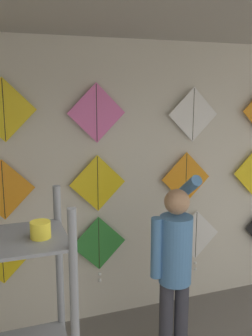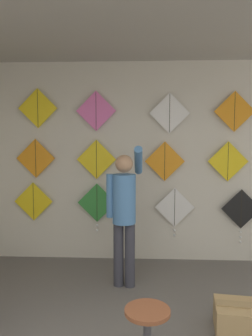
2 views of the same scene
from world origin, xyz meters
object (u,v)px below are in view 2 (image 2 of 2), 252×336
(kite_2, at_px, (175,209))
(kite_3, at_px, (241,212))
(kite_1, at_px, (97,204))
(kite_4, at_px, (36,158))
(kite_6, at_px, (165,161))
(kite_7, at_px, (228,161))
(shopkeeper, at_px, (124,208))
(kite_11, at_px, (235,111))
(kite_9, at_px, (96,111))
(cardboard_box, at_px, (240,319))
(kite_8, at_px, (38,108))
(kite_0, at_px, (33,201))
(kite_5, at_px, (96,159))
(stool, at_px, (147,323))
(kite_10, at_px, (170,113))

(kite_2, xyz_separation_m, kite_3, (0.92, -0.00, -0.03))
(kite_1, height_order, kite_2, kite_1)
(kite_4, xyz_separation_m, kite_6, (1.82, 0.00, -0.03))
(kite_7, bearing_deg, kite_4, 180.00)
(shopkeeper, bearing_deg, kite_11, 35.87)
(kite_6, xyz_separation_m, kite_9, (-0.95, 0.00, 0.69))
(shopkeeper, height_order, cardboard_box, shopkeeper)
(kite_1, xyz_separation_m, kite_8, (-0.82, 0.00, 1.35))
(shopkeeper, bearing_deg, kite_7, 37.07)
(kite_0, relative_size, kite_9, 1.00)
(kite_2, distance_m, kite_4, 2.09)
(shopkeeper, bearing_deg, kite_5, 125.07)
(shopkeeper, height_order, kite_7, kite_7)
(kite_1, xyz_separation_m, kite_5, (-0.00, 0.00, 0.64))
(stool, height_order, kite_5, kite_5)
(cardboard_box, distance_m, kite_11, 2.63)
(kite_9, bearing_deg, kite_8, 180.00)
(kite_2, relative_size, kite_7, 1.25)
(kite_5, xyz_separation_m, kite_9, (-0.00, 0.00, 0.67))
(cardboard_box, relative_size, kite_9, 0.88)
(kite_0, relative_size, kite_4, 1.00)
(kite_2, bearing_deg, stool, -100.42)
(stool, relative_size, kite_0, 0.92)
(kite_1, xyz_separation_m, kite_6, (0.95, 0.00, 0.62))
(kite_8, bearing_deg, kite_10, 0.00)
(kite_3, distance_m, kite_7, 0.73)
(shopkeeper, xyz_separation_m, kite_7, (1.39, 0.81, 0.49))
(kite_5, relative_size, kite_7, 1.00)
(stool, bearing_deg, kite_11, 62.08)
(kite_2, xyz_separation_m, kite_9, (-1.10, 0.00, 1.37))
(shopkeeper, relative_size, kite_8, 2.99)
(kite_2, bearing_deg, kite_5, 179.96)
(cardboard_box, bearing_deg, kite_9, 131.80)
(stool, height_order, kite_3, kite_3)
(stool, bearing_deg, kite_4, 124.08)
(kite_7, height_order, kite_11, kite_11)
(kite_3, height_order, kite_9, kite_9)
(kite_3, bearing_deg, kite_7, 179.72)
(kite_7, relative_size, kite_11, 1.00)
(kite_2, distance_m, kite_3, 0.92)
(kite_2, bearing_deg, cardboard_box, -75.99)
(kite_9, bearing_deg, kite_5, 0.00)
(kite_1, relative_size, kite_4, 1.25)
(stool, relative_size, kite_7, 0.92)
(kite_4, height_order, kite_7, kite_4)
(kite_0, relative_size, kite_5, 1.00)
(kite_11, bearing_deg, kite_9, 180.00)
(cardboard_box, bearing_deg, kite_3, 73.78)
(shopkeeper, height_order, kite_5, kite_5)
(kite_3, distance_m, kite_9, 2.46)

